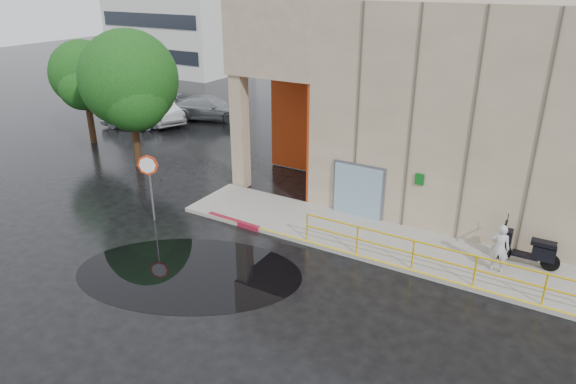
# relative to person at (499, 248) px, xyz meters

# --- Properties ---
(ground) EXTENTS (120.00, 120.00, 0.00)m
(ground) POSITION_rel_person_xyz_m (-5.63, -4.39, -0.96)
(ground) COLOR black
(ground) RESTS_ON ground
(sidewalk) EXTENTS (20.00, 3.00, 0.15)m
(sidewalk) POSITION_rel_person_xyz_m (-1.63, 0.11, -0.88)
(sidewalk) COLOR gray
(sidewalk) RESTS_ON ground
(building) EXTENTS (20.00, 10.17, 8.00)m
(building) POSITION_rel_person_xyz_m (-0.53, 6.59, 3.25)
(building) COLOR gray
(building) RESTS_ON ground
(guardrail) EXTENTS (9.56, 0.06, 1.03)m
(guardrail) POSITION_rel_person_xyz_m (-1.38, -1.24, -0.28)
(guardrail) COLOR gold
(guardrail) RESTS_ON sidewalk
(person) EXTENTS (0.61, 0.42, 1.62)m
(person) POSITION_rel_person_xyz_m (0.00, 0.00, 0.00)
(person) COLOR #BBBAC0
(person) RESTS_ON sidewalk
(scooter) EXTENTS (2.00, 0.66, 1.54)m
(scooter) POSITION_rel_person_xyz_m (0.76, 0.85, 0.08)
(scooter) COLOR black
(scooter) RESTS_ON sidewalk
(stop_sign) EXTENTS (0.73, 0.41, 2.67)m
(stop_sign) POSITION_rel_person_xyz_m (-12.16, -2.60, 0.98)
(stop_sign) COLOR slate
(stop_sign) RESTS_ON ground
(red_curb) EXTENTS (2.41, 0.28, 0.18)m
(red_curb) POSITION_rel_person_xyz_m (-9.29, -1.29, -0.87)
(red_curb) COLOR maroon
(red_curb) RESTS_ON ground
(puddle) EXTENTS (8.48, 7.01, 0.01)m
(puddle) POSITION_rel_person_xyz_m (-8.47, -4.87, -0.96)
(puddle) COLOR black
(puddle) RESTS_ON ground
(car_a) EXTENTS (4.20, 2.77, 1.33)m
(car_a) POSITION_rel_person_xyz_m (-22.63, 6.48, -0.29)
(car_a) COLOR silver
(car_a) RESTS_ON ground
(car_b) EXTENTS (5.28, 3.65, 1.65)m
(car_b) POSITION_rel_person_xyz_m (-22.19, 8.19, -0.13)
(car_b) COLOR silver
(car_b) RESTS_ON ground
(car_c) EXTENTS (5.60, 3.73, 1.51)m
(car_c) POSITION_rel_person_xyz_m (-19.71, 10.36, -0.21)
(car_c) COLOR #9DA0A4
(car_c) RESTS_ON ground
(tree_near) EXTENTS (4.58, 4.58, 6.59)m
(tree_near) POSITION_rel_person_xyz_m (-16.98, 1.42, 3.16)
(tree_near) COLOR #322110
(tree_near) RESTS_ON ground
(tree_far) EXTENTS (3.60, 3.65, 5.65)m
(tree_far) POSITION_rel_person_xyz_m (-22.11, 2.90, 2.75)
(tree_far) COLOR #322110
(tree_far) RESTS_ON ground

